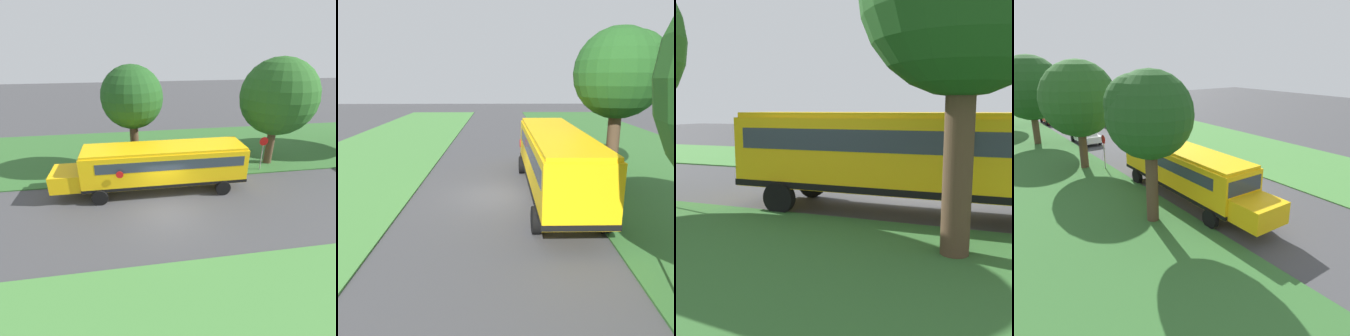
% 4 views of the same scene
% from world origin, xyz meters
% --- Properties ---
extents(ground_plane, '(120.00, 120.00, 0.00)m').
position_xyz_m(ground_plane, '(0.00, 0.00, 0.00)').
color(ground_plane, '#424244').
extents(grass_verge, '(12.00, 80.00, 0.08)m').
position_xyz_m(grass_verge, '(-10.00, 0.00, 0.04)').
color(grass_verge, '#33662D').
rests_on(grass_verge, ground).
extents(grass_far_side, '(10.00, 80.00, 0.07)m').
position_xyz_m(grass_far_side, '(9.00, 0.00, 0.04)').
color(grass_far_side, '#47843D').
rests_on(grass_far_side, ground).
extents(school_bus, '(2.84, 12.42, 3.16)m').
position_xyz_m(school_bus, '(-2.73, -0.04, 1.92)').
color(school_bus, yellow).
rests_on(school_bus, ground).
extents(car_white_nearest, '(2.02, 4.40, 1.56)m').
position_xyz_m(car_white_nearest, '(-2.80, 17.31, 0.88)').
color(car_white_nearest, silver).
rests_on(car_white_nearest, ground).
extents(car_green_middle, '(2.02, 4.40, 1.56)m').
position_xyz_m(car_green_middle, '(2.80, 23.20, 0.88)').
color(car_green_middle, '#236038').
rests_on(car_green_middle, ground).
extents(car_red_furthest, '(2.02, 4.40, 1.56)m').
position_xyz_m(car_red_furthest, '(-2.80, 30.76, 0.88)').
color(car_red_furthest, '#B21E1E').
rests_on(car_red_furthest, ground).
extents(oak_tree_beside_bus, '(4.36, 4.36, 7.86)m').
position_xyz_m(oak_tree_beside_bus, '(-6.13, -1.50, 5.75)').
color(oak_tree_beside_bus, '#4C3826').
rests_on(oak_tree_beside_bus, ground).
extents(oak_tree_roadside_mid, '(5.72, 5.72, 8.30)m').
position_xyz_m(oak_tree_roadside_mid, '(-5.73, 9.41, 5.35)').
color(oak_tree_roadside_mid, '#4C3826').
rests_on(oak_tree_roadside_mid, ground).
extents(oak_tree_far_end, '(6.22, 6.22, 8.72)m').
position_xyz_m(oak_tree_far_end, '(-6.92, 19.77, 5.70)').
color(oak_tree_far_end, '#4C3826').
rests_on(oak_tree_far_end, ground).
extents(stop_sign, '(0.08, 0.68, 2.74)m').
position_xyz_m(stop_sign, '(-4.60, 8.09, 1.74)').
color(stop_sign, gray).
rests_on(stop_sign, ground).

